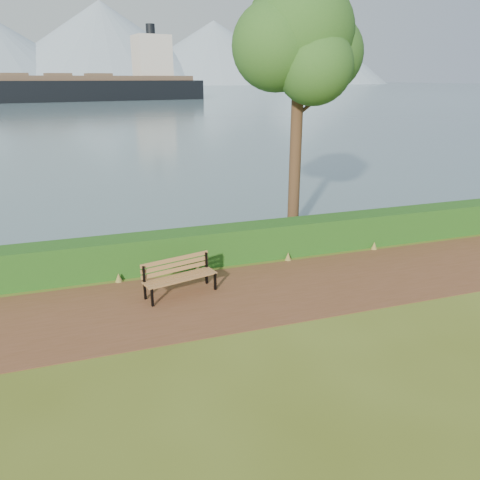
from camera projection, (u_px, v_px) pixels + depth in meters
name	position (u px, v px, depth m)	size (l,w,h in m)	color
ground	(262.00, 298.00, 11.29)	(140.00, 140.00, 0.00)	#4D5819
path	(258.00, 292.00, 11.56)	(40.00, 3.40, 0.01)	brown
hedge	(230.00, 244.00, 13.46)	(32.00, 0.85, 1.00)	#124012
water	(83.00, 88.00, 244.20)	(700.00, 510.00, 0.00)	slate
mountains	(64.00, 47.00, 363.19)	(585.00, 190.00, 70.00)	#7D92A7
bench	(179.00, 274.00, 11.36)	(1.87, 0.95, 0.90)	black
tree	(300.00, 40.00, 14.12)	(4.26, 3.54, 8.22)	#352016
cargo_ship	(79.00, 88.00, 106.15)	(62.45, 19.96, 18.73)	black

